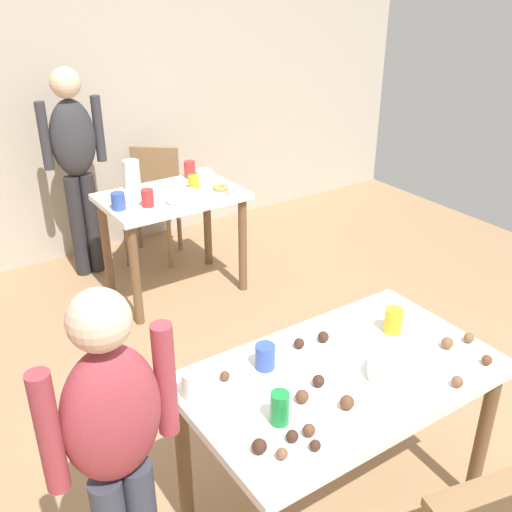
{
  "coord_description": "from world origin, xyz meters",
  "views": [
    {
      "loc": [
        -1.4,
        -1.35,
        2.16
      ],
      "look_at": [
        0.02,
        0.77,
        0.9
      ],
      "focal_mm": 41.66,
      "sensor_mm": 36.0,
      "label": 1
    }
  ],
  "objects_px": {
    "person_girl_near": "(116,446)",
    "pitcher_far": "(132,175)",
    "dining_table_near": "(341,392)",
    "dining_table_far": "(172,212)",
    "person_adult_far": "(75,156)",
    "mixing_bowl": "(395,370)",
    "soda_can": "(280,408)",
    "chair_far_table": "(154,196)"
  },
  "relations": [
    {
      "from": "dining_table_far",
      "to": "dining_table_near",
      "type": "bearing_deg",
      "value": -98.88
    },
    {
      "from": "pitcher_far",
      "to": "chair_far_table",
      "type": "bearing_deg",
      "value": 51.79
    },
    {
      "from": "person_adult_far",
      "to": "soda_can",
      "type": "relative_size",
      "value": 12.62
    },
    {
      "from": "dining_table_near",
      "to": "person_adult_far",
      "type": "distance_m",
      "value": 2.78
    },
    {
      "from": "dining_table_near",
      "to": "person_adult_far",
      "type": "relative_size",
      "value": 0.8
    },
    {
      "from": "pitcher_far",
      "to": "dining_table_near",
      "type": "bearing_deg",
      "value": -93.81
    },
    {
      "from": "person_adult_far",
      "to": "mixing_bowl",
      "type": "xyz_separation_m",
      "value": [
        0.23,
        -2.91,
        -0.14
      ]
    },
    {
      "from": "person_girl_near",
      "to": "soda_can",
      "type": "xyz_separation_m",
      "value": [
        0.52,
        -0.15,
        0.01
      ]
    },
    {
      "from": "dining_table_near",
      "to": "person_girl_near",
      "type": "distance_m",
      "value": 0.91
    },
    {
      "from": "person_adult_far",
      "to": "dining_table_near",
      "type": "bearing_deg",
      "value": -88.11
    },
    {
      "from": "dining_table_far",
      "to": "mixing_bowl",
      "type": "height_order",
      "value": "mixing_bowl"
    },
    {
      "from": "person_girl_near",
      "to": "soda_can",
      "type": "distance_m",
      "value": 0.54
    },
    {
      "from": "person_girl_near",
      "to": "person_adult_far",
      "type": "bearing_deg",
      "value": 73.57
    },
    {
      "from": "person_adult_far",
      "to": "dining_table_far",
      "type": "bearing_deg",
      "value": -56.71
    },
    {
      "from": "dining_table_near",
      "to": "soda_can",
      "type": "height_order",
      "value": "soda_can"
    },
    {
      "from": "dining_table_far",
      "to": "person_girl_near",
      "type": "distance_m",
      "value": 2.41
    },
    {
      "from": "person_girl_near",
      "to": "pitcher_far",
      "type": "distance_m",
      "value": 2.54
    },
    {
      "from": "mixing_bowl",
      "to": "pitcher_far",
      "type": "relative_size",
      "value": 1.01
    },
    {
      "from": "person_girl_near",
      "to": "dining_table_near",
      "type": "bearing_deg",
      "value": -3.33
    },
    {
      "from": "chair_far_table",
      "to": "dining_table_near",
      "type": "bearing_deg",
      "value": -99.9
    },
    {
      "from": "soda_can",
      "to": "pitcher_far",
      "type": "xyz_separation_m",
      "value": [
        0.53,
        2.46,
        0.04
      ]
    },
    {
      "from": "dining_table_far",
      "to": "pitcher_far",
      "type": "bearing_deg",
      "value": 126.39
    },
    {
      "from": "chair_far_table",
      "to": "person_girl_near",
      "type": "distance_m",
      "value": 3.07
    },
    {
      "from": "dining_table_near",
      "to": "mixing_bowl",
      "type": "xyz_separation_m",
      "value": [
        0.14,
        -0.14,
        0.14
      ]
    },
    {
      "from": "dining_table_near",
      "to": "dining_table_far",
      "type": "height_order",
      "value": "same"
    },
    {
      "from": "chair_far_table",
      "to": "person_adult_far",
      "type": "height_order",
      "value": "person_adult_far"
    },
    {
      "from": "mixing_bowl",
      "to": "pitcher_far",
      "type": "height_order",
      "value": "pitcher_far"
    },
    {
      "from": "dining_table_far",
      "to": "soda_can",
      "type": "xyz_separation_m",
      "value": [
        -0.7,
        -2.22,
        0.19
      ]
    },
    {
      "from": "dining_table_near",
      "to": "soda_can",
      "type": "xyz_separation_m",
      "value": [
        -0.37,
        -0.09,
        0.16
      ]
    },
    {
      "from": "person_girl_near",
      "to": "mixing_bowl",
      "type": "distance_m",
      "value": 1.05
    },
    {
      "from": "pitcher_far",
      "to": "dining_table_far",
      "type": "bearing_deg",
      "value": -53.61
    },
    {
      "from": "dining_table_near",
      "to": "pitcher_far",
      "type": "bearing_deg",
      "value": 86.19
    },
    {
      "from": "dining_table_near",
      "to": "person_adult_far",
      "type": "bearing_deg",
      "value": 91.89
    },
    {
      "from": "dining_table_near",
      "to": "person_girl_near",
      "type": "xyz_separation_m",
      "value": [
        -0.89,
        0.05,
        0.16
      ]
    },
    {
      "from": "person_girl_near",
      "to": "pitcher_far",
      "type": "xyz_separation_m",
      "value": [
        1.05,
        2.31,
        0.05
      ]
    },
    {
      "from": "chair_far_table",
      "to": "person_girl_near",
      "type": "xyz_separation_m",
      "value": [
        -1.38,
        -2.72,
        0.31
      ]
    },
    {
      "from": "dining_table_far",
      "to": "person_adult_far",
      "type": "bearing_deg",
      "value": 123.29
    },
    {
      "from": "pitcher_far",
      "to": "mixing_bowl",
      "type": "bearing_deg",
      "value": -90.46
    },
    {
      "from": "person_girl_near",
      "to": "person_adult_far",
      "type": "xyz_separation_m",
      "value": [
        0.8,
        2.72,
        0.12
      ]
    },
    {
      "from": "dining_table_far",
      "to": "person_adult_far",
      "type": "xyz_separation_m",
      "value": [
        -0.42,
        0.64,
        0.31
      ]
    },
    {
      "from": "dining_table_far",
      "to": "soda_can",
      "type": "distance_m",
      "value": 2.33
    },
    {
      "from": "person_adult_far",
      "to": "pitcher_far",
      "type": "xyz_separation_m",
      "value": [
        0.25,
        -0.41,
        -0.07
      ]
    }
  ]
}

